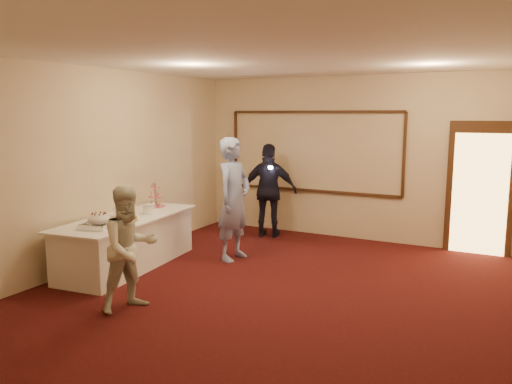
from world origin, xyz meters
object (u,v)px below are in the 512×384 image
cupcake_stand (155,197)px  woman (130,248)px  guest (269,191)px  pavlova_tray (99,221)px  plate_stack_a (120,211)px  buffet_table (128,242)px  plate_stack_b (149,209)px  man (234,199)px  tart (128,220)px

cupcake_stand → woman: (1.34, -2.14, -0.19)m
woman → guest: 3.98m
pavlova_tray → plate_stack_a: 0.74m
pavlova_tray → cupcake_stand: (-0.30, 1.58, 0.08)m
buffet_table → plate_stack_b: 0.58m
man → woman: (-0.05, -2.37, -0.23)m
buffet_table → tart: bearing=-45.5°
plate_stack_a → plate_stack_b: plate_stack_b is taller
tart → cupcake_stand: bearing=109.5°
plate_stack_a → man: bearing=39.6°
plate_stack_b → guest: size_ratio=0.11×
plate_stack_b → woman: woman is taller
buffet_table → guest: bearing=68.5°
tart → woman: 1.40m
cupcake_stand → plate_stack_b: cupcake_stand is taller
woman → guest: size_ratio=0.84×
pavlova_tray → plate_stack_b: size_ratio=2.99×
pavlova_tray → man: size_ratio=0.29×
buffet_table → tart: size_ratio=8.43×
buffet_table → man: (1.23, 1.10, 0.59)m
guest → buffet_table: bearing=53.2°
guest → plate_stack_a: bearing=51.1°
cupcake_stand → guest: size_ratio=0.26×
cupcake_stand → plate_stack_a: 0.90m
plate_stack_b → guest: 2.56m
man → pavlova_tray: bearing=153.9°
plate_stack_b → tart: plate_stack_b is taller
plate_stack_a → tart: size_ratio=0.60×
pavlova_tray → woman: bearing=-28.3°
plate_stack_b → guest: (0.91, 2.39, 0.03)m
pavlova_tray → plate_stack_a: size_ratio=3.04×
pavlova_tray → tart: bearing=78.6°
buffet_table → man: size_ratio=1.34×
plate_stack_a → man: man is taller
plate_stack_b → man: 1.33m
plate_stack_b → plate_stack_a: bearing=-129.8°
plate_stack_b → cupcake_stand: bearing=119.5°
plate_stack_a → plate_stack_b: 0.44m
plate_stack_a → woman: size_ratio=0.12×
plate_stack_b → man: bearing=36.0°
woman → buffet_table: bearing=63.2°
buffet_table → plate_stack_b: (0.16, 0.32, 0.46)m
tart → guest: guest is taller
buffet_table → plate_stack_a: (-0.12, -0.02, 0.46)m
tart → pavlova_tray: bearing=-101.4°
plate_stack_b → tart: size_ratio=0.61×
buffet_table → pavlova_tray: bearing=-78.5°
plate_stack_a → tart: plate_stack_a is taller
cupcake_stand → buffet_table: bearing=-79.8°
cupcake_stand → guest: bearing=56.3°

